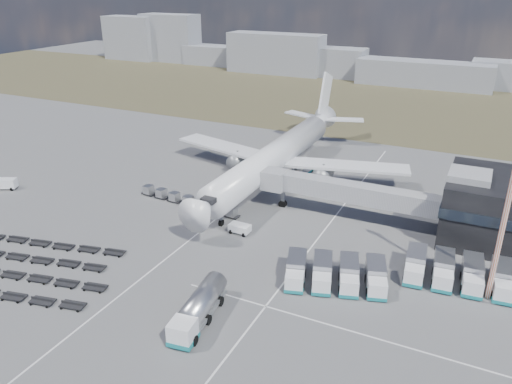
% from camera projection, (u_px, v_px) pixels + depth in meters
% --- Properties ---
extents(ground, '(420.00, 420.00, 0.00)m').
position_uv_depth(ground, '(192.00, 250.00, 75.46)').
color(ground, '#565659').
rests_on(ground, ground).
extents(grass_strip, '(420.00, 90.00, 0.01)m').
position_uv_depth(grass_strip, '(370.00, 102.00, 166.47)').
color(grass_strip, '#444329').
rests_on(grass_strip, ground).
extents(lane_markings, '(47.12, 110.00, 0.01)m').
position_uv_depth(lane_markings, '(259.00, 255.00, 74.02)').
color(lane_markings, silver).
rests_on(lane_markings, ground).
extents(jet_bridge, '(30.30, 3.80, 7.05)m').
position_uv_depth(jet_bridge, '(336.00, 190.00, 83.99)').
color(jet_bridge, '#939399').
rests_on(jet_bridge, ground).
extents(airliner, '(51.59, 64.53, 17.62)m').
position_uv_depth(airliner, '(278.00, 154.00, 100.16)').
color(airliner, white).
rests_on(airliner, ground).
extents(skyline, '(303.87, 23.43, 22.21)m').
position_uv_depth(skyline, '(368.00, 61.00, 202.09)').
color(skyline, gray).
rests_on(skyline, ground).
extents(fuel_tanker, '(4.31, 11.61, 3.66)m').
position_uv_depth(fuel_tanker, '(199.00, 308.00, 59.05)').
color(fuel_tanker, white).
rests_on(fuel_tanker, ground).
extents(pushback_tug, '(3.45, 2.02, 1.51)m').
position_uv_depth(pushback_tug, '(240.00, 229.00, 80.18)').
color(pushback_tug, white).
rests_on(pushback_tug, ground).
extents(utility_van, '(4.38, 3.32, 2.16)m').
position_uv_depth(utility_van, '(6.00, 184.00, 96.86)').
color(utility_van, white).
rests_on(utility_van, ground).
extents(catering_truck, '(2.79, 5.86, 2.61)m').
position_uv_depth(catering_truck, '(304.00, 168.00, 104.33)').
color(catering_truck, white).
rests_on(catering_truck, ground).
extents(service_trucks_near, '(14.62, 10.72, 2.91)m').
position_uv_depth(service_trucks_near, '(336.00, 273.00, 66.51)').
color(service_trucks_near, white).
rests_on(service_trucks_near, ground).
extents(service_trucks_far, '(14.17, 8.70, 3.01)m').
position_uv_depth(service_trucks_far, '(458.00, 272.00, 66.69)').
color(service_trucks_far, white).
rests_on(service_trucks_far, ground).
extents(uld_row, '(21.55, 3.53, 1.67)m').
position_uv_depth(uld_row, '(188.00, 201.00, 89.82)').
color(uld_row, black).
rests_on(uld_row, ground).
extents(baggage_dollies, '(29.79, 19.92, 0.75)m').
position_uv_depth(baggage_dollies, '(19.00, 266.00, 70.38)').
color(baggage_dollies, black).
rests_on(baggage_dollies, ground).
extents(floodlight_mast, '(2.26, 1.83, 23.71)m').
position_uv_depth(floodlight_mast, '(505.00, 216.00, 59.11)').
color(floodlight_mast, '#BC481E').
rests_on(floodlight_mast, ground).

